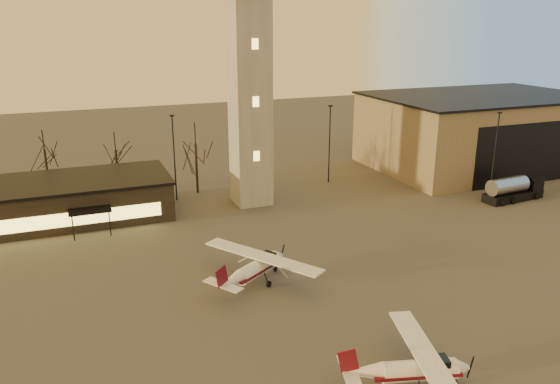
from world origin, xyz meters
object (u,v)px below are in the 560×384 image
(control_tower, at_px, (249,59))
(hangar, at_px, (479,131))
(fuel_truck, at_px, (513,191))
(cessna_rear, at_px, (260,269))
(cessna_front, at_px, (421,373))
(terminal, at_px, (47,202))

(control_tower, xyz_separation_m, hangar, (36.00, 3.98, -11.17))
(control_tower, xyz_separation_m, fuel_truck, (29.02, -10.60, -15.18))
(hangar, bearing_deg, fuel_truck, -115.59)
(control_tower, relative_size, hangar, 1.07)
(cessna_rear, distance_m, fuel_truck, 36.01)
(cessna_front, distance_m, cessna_rear, 16.74)
(cessna_rear, bearing_deg, cessna_front, -108.81)
(control_tower, relative_size, terminal, 1.28)
(terminal, xyz_separation_m, fuel_truck, (51.01, -12.58, -1.02))
(control_tower, distance_m, hangar, 37.90)
(control_tower, xyz_separation_m, terminal, (-21.99, 1.98, -14.17))
(terminal, height_order, fuel_truck, terminal)
(control_tower, xyz_separation_m, cessna_rear, (-5.89, -19.44, -15.28))
(control_tower, distance_m, cessna_rear, 25.41)
(hangar, bearing_deg, cessna_front, -133.63)
(fuel_truck, bearing_deg, control_tower, 155.09)
(fuel_truck, bearing_deg, hangar, 59.58)
(cessna_rear, xyz_separation_m, fuel_truck, (34.91, 8.84, 0.09))
(hangar, relative_size, fuel_truck, 3.85)
(hangar, xyz_separation_m, cessna_front, (-37.80, -39.64, -4.17))
(terminal, bearing_deg, cessna_rear, -53.07)
(hangar, xyz_separation_m, fuel_truck, (-6.98, -14.58, -4.01))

